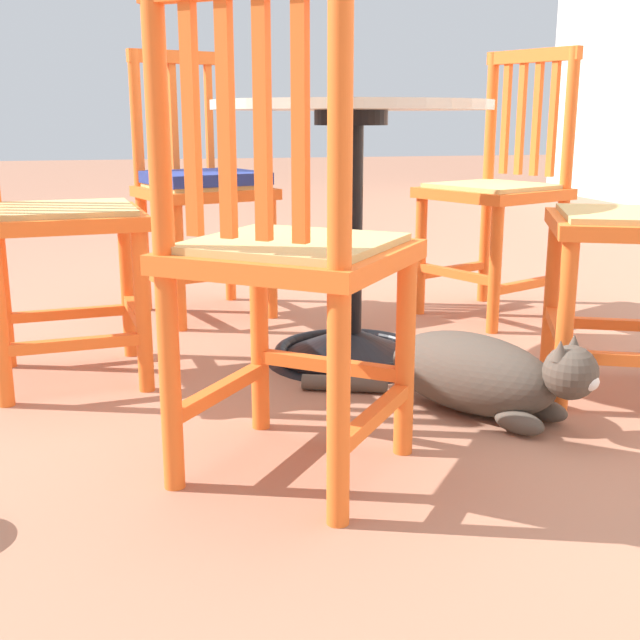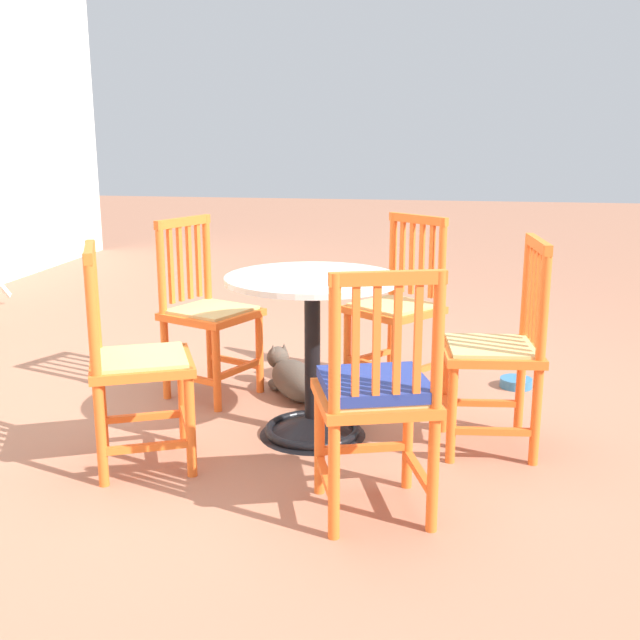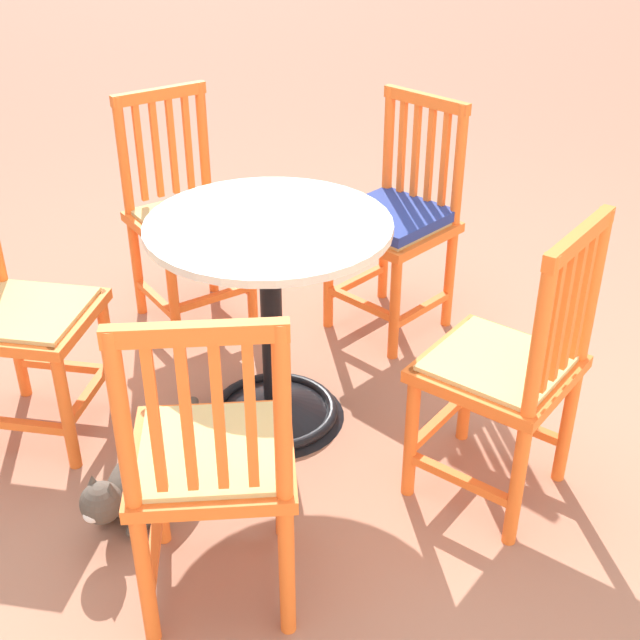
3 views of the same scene
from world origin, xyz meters
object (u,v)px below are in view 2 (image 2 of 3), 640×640
at_px(tabby_cat, 293,378).
at_px(cafe_table, 312,375).
at_px(orange_chair_by_planter, 134,363).
at_px(orange_chair_facing_out, 376,396).
at_px(pet_water_bowl, 516,383).
at_px(orange_chair_tucked_in, 207,313).
at_px(orange_chair_near_fence, 398,309).
at_px(orange_chair_at_corner, 497,351).

bearing_deg(tabby_cat, cafe_table, -159.31).
bearing_deg(orange_chair_by_planter, orange_chair_facing_out, -104.93).
height_order(orange_chair_by_planter, pet_water_bowl, orange_chair_by_planter).
bearing_deg(orange_chair_facing_out, cafe_table, 26.49).
relative_size(tabby_cat, pet_water_bowl, 3.36).
relative_size(orange_chair_tucked_in, pet_water_bowl, 5.36).
bearing_deg(tabby_cat, orange_chair_near_fence, -66.79).
distance_m(cafe_table, orange_chair_by_planter, 0.79).
distance_m(orange_chair_tucked_in, pet_water_bowl, 1.68).
bearing_deg(tabby_cat, orange_chair_at_corner, -117.48).
bearing_deg(cafe_table, tabby_cat, 20.69).
relative_size(cafe_table, tabby_cat, 1.33).
xyz_separation_m(cafe_table, pet_water_bowl, (0.83, -0.96, -0.26)).
distance_m(orange_chair_tucked_in, orange_chair_facing_out, 1.50).
xyz_separation_m(orange_chair_near_fence, orange_chair_at_corner, (-0.73, -0.47, 0.00)).
height_order(orange_chair_tucked_in, tabby_cat, orange_chair_tucked_in).
height_order(orange_chair_tucked_in, orange_chair_at_corner, same).
bearing_deg(cafe_table, orange_chair_tucked_in, 53.77).
height_order(cafe_table, pet_water_bowl, cafe_table).
relative_size(orange_chair_facing_out, pet_water_bowl, 5.36).
bearing_deg(orange_chair_near_fence, orange_chair_at_corner, -147.33).
relative_size(orange_chair_tucked_in, orange_chair_at_corner, 1.00).
relative_size(orange_chair_tucked_in, orange_chair_facing_out, 1.00).
bearing_deg(pet_water_bowl, orange_chair_at_corner, 168.86).
height_order(orange_chair_at_corner, tabby_cat, orange_chair_at_corner).
bearing_deg(pet_water_bowl, orange_chair_by_planter, 128.01).
relative_size(orange_chair_near_fence, tabby_cat, 1.60).
distance_m(orange_chair_near_fence, orange_chair_tucked_in, 0.99).
bearing_deg(pet_water_bowl, tabby_cat, 106.01).
distance_m(orange_chair_tucked_in, orange_chair_by_planter, 0.89).
bearing_deg(orange_chair_by_planter, tabby_cat, -26.39).
xyz_separation_m(orange_chair_by_planter, pet_water_bowl, (1.26, -1.61, -0.41)).
bearing_deg(pet_water_bowl, cafe_table, 130.88).
relative_size(orange_chair_near_fence, orange_chair_facing_out, 1.00).
xyz_separation_m(tabby_cat, pet_water_bowl, (0.33, -1.15, -0.07)).
height_order(cafe_table, orange_chair_tucked_in, orange_chair_tucked_in).
bearing_deg(orange_chair_near_fence, pet_water_bowl, -80.22).
height_order(orange_chair_near_fence, orange_chair_facing_out, same).
xyz_separation_m(orange_chair_facing_out, orange_chair_at_corner, (0.68, -0.45, -0.01)).
xyz_separation_m(orange_chair_near_fence, pet_water_bowl, (0.11, -0.64, -0.41)).
bearing_deg(cafe_table, orange_chair_facing_out, -153.51).
distance_m(orange_chair_facing_out, tabby_cat, 1.36).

